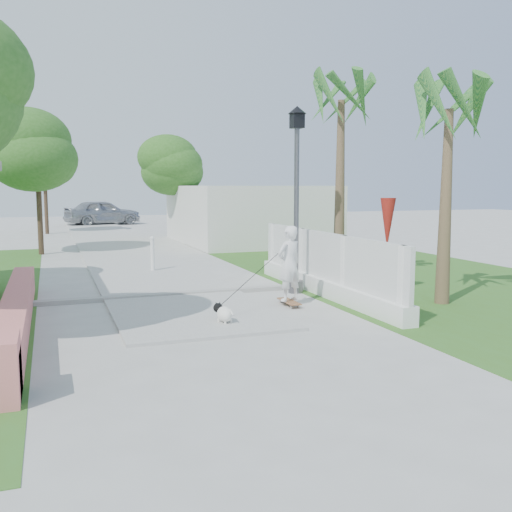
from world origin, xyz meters
name	(u,v)px	position (x,y,z in m)	size (l,w,h in m)	color
ground	(265,376)	(0.00, 0.00, 0.00)	(90.00, 90.00, 0.00)	#B7B7B2
path_strip	(111,242)	(0.00, 20.00, 0.03)	(3.20, 36.00, 0.06)	#B7B7B2
curb	(174,295)	(0.00, 6.00, 0.05)	(6.50, 0.25, 0.10)	#999993
grass_right	(384,270)	(7.00, 8.00, 0.01)	(8.00, 20.00, 0.01)	#3A6720
pink_wall	(15,317)	(-3.30, 3.55, 0.31)	(0.45, 8.20, 0.80)	#DD7971
lattice_fence	(324,272)	(3.40, 5.00, 0.54)	(0.35, 7.00, 1.50)	white
building_right	(248,214)	(6.00, 18.00, 1.30)	(6.00, 8.00, 2.60)	silver
street_lamp	(296,192)	(2.90, 5.50, 2.43)	(0.44, 0.44, 4.44)	#59595E
bollard	(152,253)	(0.20, 10.00, 0.58)	(0.14, 0.14, 1.09)	white
patio_umbrella	(388,224)	(4.80, 4.50, 1.69)	(0.36, 0.36, 2.30)	#59595E
tree_path_left	(37,153)	(-2.98, 15.98, 3.82)	(3.40, 3.40, 5.23)	#4C3826
tree_path_right	(179,167)	(3.22, 19.98, 3.49)	(3.00, 3.00, 4.79)	#4C3826
tree_path_far	(44,163)	(-2.78, 25.98, 3.82)	(3.20, 3.20, 5.17)	#4C3826
palm_far	(341,112)	(4.60, 6.50, 4.48)	(1.80, 1.80, 5.30)	brown
palm_near	(449,121)	(5.40, 3.20, 3.95)	(1.80, 1.80, 4.70)	brown
skateboarder	(260,275)	(1.33, 3.78, 0.76)	(2.17, 1.45, 1.73)	brown
dog	(223,313)	(0.31, 2.96, 0.22)	(0.40, 0.58, 0.41)	white
parked_car	(103,212)	(0.74, 32.65, 0.84)	(1.99, 4.96, 1.69)	#A3A5AB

